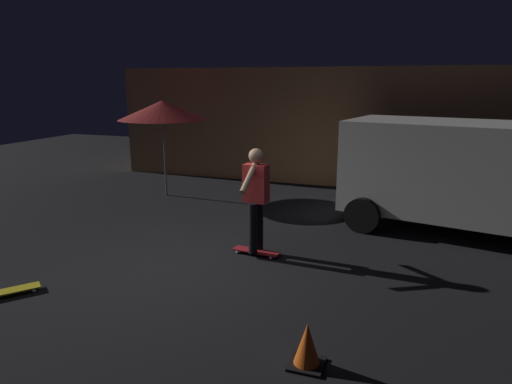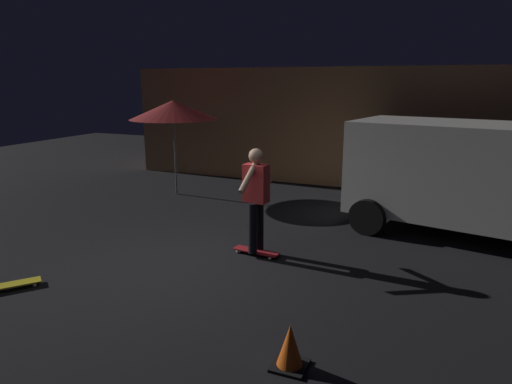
{
  "view_description": "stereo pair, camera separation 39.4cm",
  "coord_description": "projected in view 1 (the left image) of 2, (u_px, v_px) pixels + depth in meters",
  "views": [
    {
      "loc": [
        3.14,
        -5.5,
        2.74
      ],
      "look_at": [
        0.88,
        0.98,
        1.05
      ],
      "focal_mm": 31.66,
      "sensor_mm": 36.0,
      "label": 1
    },
    {
      "loc": [
        3.51,
        -5.36,
        2.74
      ],
      "look_at": [
        0.88,
        0.98,
        1.05
      ],
      "focal_mm": 31.66,
      "sensor_mm": 36.0,
      "label": 2
    }
  ],
  "objects": [
    {
      "name": "ground_plane",
      "position": [
        179.0,
        271.0,
        6.71
      ],
      "size": [
        28.0,
        28.0,
        0.0
      ],
      "primitive_type": "plane",
      "color": "black"
    },
    {
      "name": "low_building",
      "position": [
        336.0,
        123.0,
        13.31
      ],
      "size": [
        12.1,
        3.32,
        3.1
      ],
      "color": "tan",
      "rests_on": "ground_plane"
    },
    {
      "name": "parked_van",
      "position": [
        478.0,
        172.0,
        8.1
      ],
      "size": [
        4.89,
        3.0,
        2.03
      ],
      "color": "silver",
      "rests_on": "ground_plane"
    },
    {
      "name": "patio_umbrella",
      "position": [
        163.0,
        110.0,
        10.65
      ],
      "size": [
        2.1,
        2.1,
        2.3
      ],
      "color": "slate",
      "rests_on": "ground_plane"
    },
    {
      "name": "skateboard_ridden",
      "position": [
        256.0,
        251.0,
        7.31
      ],
      "size": [
        0.8,
        0.29,
        0.07
      ],
      "color": "#AD1E23",
      "rests_on": "ground_plane"
    },
    {
      "name": "skateboard_spare",
      "position": [
        8.0,
        292.0,
        5.92
      ],
      "size": [
        0.65,
        0.73,
        0.07
      ],
      "color": "gold",
      "rests_on": "ground_plane"
    },
    {
      "name": "skater",
      "position": [
        256.0,
        193.0,
        7.08
      ],
      "size": [
        0.4,
        0.99,
        1.67
      ],
      "color": "black",
      "rests_on": "skateboard_ridden"
    },
    {
      "name": "traffic_cone",
      "position": [
        307.0,
        346.0,
        4.43
      ],
      "size": [
        0.34,
        0.34,
        0.46
      ],
      "color": "black",
      "rests_on": "ground_plane"
    }
  ]
}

